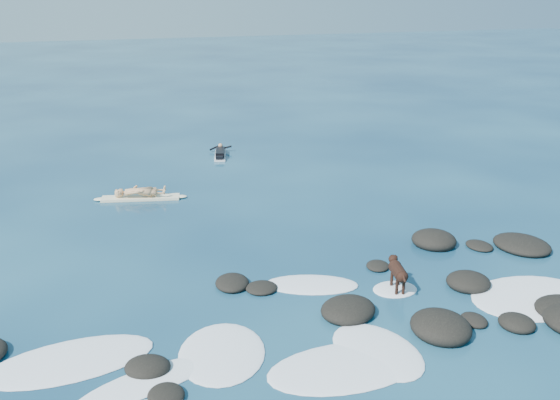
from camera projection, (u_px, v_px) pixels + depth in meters
name	position (u px, v px, depth m)	size (l,w,h in m)	color
ground	(294.00, 291.00, 15.02)	(160.00, 160.00, 0.00)	#0A2642
reef_rocks	(413.00, 307.00, 14.04)	(15.35, 7.62, 0.56)	black
breaking_foam	(335.00, 340.00, 12.89)	(14.19, 6.00, 0.12)	white
standing_surfer_rig	(139.00, 179.00, 21.27)	(3.15, 1.15, 1.81)	#EEE7BE
paddling_surfer_rig	(220.00, 153.00, 26.96)	(1.19, 2.23, 0.39)	silver
dog	(398.00, 271.00, 14.86)	(0.50, 1.23, 0.79)	black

